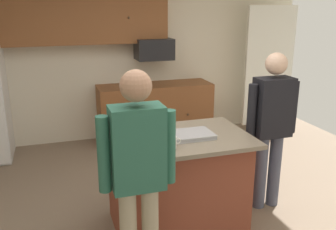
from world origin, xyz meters
TOP-DOWN VIEW (x-y plane):
  - floor at (0.00, 0.00)m, footprint 7.04×7.04m
  - back_wall at (0.00, 2.80)m, footprint 6.40×0.10m
  - french_door_window_panel at (2.60, 2.40)m, footprint 0.90×0.06m
  - cabinet_run_upper at (-0.40, 2.60)m, footprint 2.40×0.38m
  - cabinet_run_lower at (0.60, 2.48)m, footprint 1.80×0.63m
  - microwave_over_range at (0.60, 2.50)m, footprint 0.56×0.40m
  - kitchen_island at (0.13, 0.03)m, footprint 1.37×0.90m
  - person_guest_by_door at (1.17, 0.07)m, footprint 0.57×0.22m
  - person_guest_left at (-0.41, -0.66)m, footprint 0.57×0.22m
  - mug_blue_stoneware at (-0.00, -0.22)m, footprint 0.12×0.08m
  - glass_short_whisky at (-0.09, -0.08)m, footprint 0.07×0.07m
  - glass_dark_ale at (-0.09, 0.18)m, footprint 0.06×0.06m
  - tumbler_amber at (-0.21, 0.17)m, footprint 0.07×0.07m
  - mug_ceramic_white at (-0.26, 0.27)m, footprint 0.13×0.08m
  - serving_tray at (0.23, -0.02)m, footprint 0.44×0.30m

SIDE VIEW (x-z plane):
  - floor at x=0.00m, z-range 0.00..0.00m
  - cabinet_run_lower at x=0.60m, z-range 0.00..0.90m
  - kitchen_island at x=0.13m, z-range 0.01..0.93m
  - serving_tray at x=0.23m, z-range 0.92..0.96m
  - person_guest_by_door at x=1.17m, z-range 0.13..1.79m
  - mug_blue_stoneware at x=0.00m, z-range 0.92..1.03m
  - mug_ceramic_white at x=-0.26m, z-range 0.92..1.03m
  - person_guest_left at x=-0.41m, z-range 0.13..1.83m
  - glass_short_whisky at x=-0.09m, z-range 0.92..1.05m
  - tumbler_amber at x=-0.21m, z-range 0.92..1.06m
  - glass_dark_ale at x=-0.09m, z-range 0.92..1.06m
  - french_door_window_panel at x=2.60m, z-range 0.10..2.10m
  - back_wall at x=0.00m, z-range 0.00..2.60m
  - microwave_over_range at x=0.60m, z-range 1.29..1.61m
  - cabinet_run_upper at x=-0.40m, z-range 1.55..2.30m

